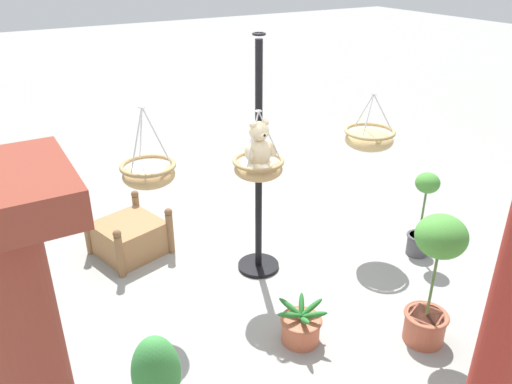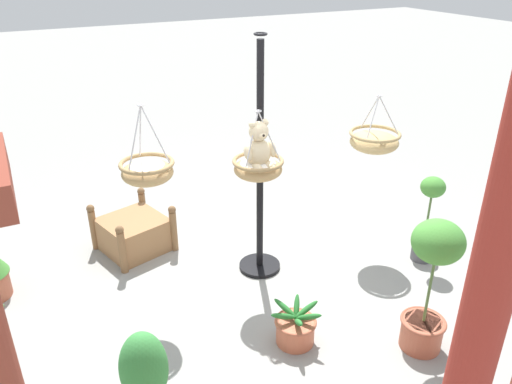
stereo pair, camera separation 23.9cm
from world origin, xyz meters
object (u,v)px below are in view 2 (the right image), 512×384
at_px(hanging_basket_with_teddy, 258,167).
at_px(greenhouse_pillar_left, 473,356).
at_px(wooden_planter_box, 134,232).
at_px(potted_plant_trailing_ivy, 431,280).
at_px(display_pole_central, 260,205).
at_px(hanging_basket_right_low, 147,171).
at_px(potted_plant_fern_front, 145,375).
at_px(potted_plant_tall_leafy, 295,328).
at_px(potted_plant_bushy_green, 427,221).
at_px(teddy_bear, 259,148).
at_px(hanging_basket_left_high, 374,141).

xyz_separation_m(hanging_basket_with_teddy, greenhouse_pillar_left, (0.33, 2.72, 0.19)).
relative_size(hanging_basket_with_teddy, wooden_planter_box, 0.73).
relative_size(hanging_basket_with_teddy, potted_plant_trailing_ivy, 0.53).
xyz_separation_m(display_pole_central, hanging_basket_right_low, (1.13, 0.09, 0.63)).
xyz_separation_m(potted_plant_fern_front, potted_plant_tall_leafy, (-1.36, -0.18, -0.25)).
bearing_deg(hanging_basket_with_teddy, potted_plant_trailing_ivy, 120.30).
bearing_deg(wooden_planter_box, potted_plant_bushy_green, 149.39).
bearing_deg(potted_plant_bushy_green, greenhouse_pillar_left, 46.87).
height_order(teddy_bear, potted_plant_tall_leafy, teddy_bear).
distance_m(hanging_basket_left_high, greenhouse_pillar_left, 3.35).
relative_size(display_pole_central, potted_plant_trailing_ivy, 1.99).
relative_size(display_pole_central, wooden_planter_box, 2.77).
height_order(hanging_basket_left_high, wooden_planter_box, hanging_basket_left_high).
xyz_separation_m(greenhouse_pillar_left, potted_plant_fern_front, (1.13, -1.63, -1.09)).
relative_size(hanging_basket_left_high, potted_plant_tall_leafy, 1.28).
bearing_deg(potted_plant_tall_leafy, hanging_basket_left_high, -146.43).
relative_size(hanging_basket_left_high, potted_plant_trailing_ivy, 0.49).
xyz_separation_m(display_pole_central, hanging_basket_with_teddy, (0.15, 0.25, 0.54)).
distance_m(potted_plant_tall_leafy, potted_plant_trailing_ivy, 1.21).
distance_m(hanging_basket_with_teddy, potted_plant_tall_leafy, 1.46).
xyz_separation_m(greenhouse_pillar_left, potted_plant_trailing_ivy, (-1.17, -1.28, -0.80)).
bearing_deg(potted_plant_fern_front, hanging_basket_right_low, -110.71).
relative_size(hanging_basket_with_teddy, greenhouse_pillar_left, 0.21).
bearing_deg(potted_plant_fern_front, potted_plant_tall_leafy, -172.37).
relative_size(hanging_basket_left_high, potted_plant_fern_front, 0.80).
relative_size(teddy_bear, hanging_basket_right_low, 0.65).
bearing_deg(wooden_planter_box, potted_plant_tall_leafy, 111.84).
height_order(teddy_bear, potted_plant_trailing_ivy, teddy_bear).
relative_size(greenhouse_pillar_left, potted_plant_trailing_ivy, 2.50).
bearing_deg(hanging_basket_with_teddy, wooden_planter_box, -52.29).
distance_m(teddy_bear, potted_plant_tall_leafy, 1.61).
relative_size(hanging_basket_with_teddy, potted_plant_tall_leafy, 1.36).
bearing_deg(hanging_basket_right_low, potted_plant_fern_front, 69.29).
bearing_deg(potted_plant_fern_front, hanging_basket_with_teddy, -143.32).
xyz_separation_m(wooden_planter_box, potted_plant_trailing_ivy, (-1.79, 2.67, 0.48)).
height_order(hanging_basket_left_high, hanging_basket_right_low, hanging_basket_right_low).
xyz_separation_m(hanging_basket_with_teddy, wooden_planter_box, (0.95, -1.23, -1.09)).
relative_size(display_pole_central, hanging_basket_left_high, 4.03).
distance_m(display_pole_central, greenhouse_pillar_left, 3.09).
bearing_deg(potted_plant_trailing_ivy, wooden_planter_box, -56.13).
distance_m(wooden_planter_box, potted_plant_trailing_ivy, 3.25).
xyz_separation_m(hanging_basket_right_low, potted_plant_trailing_ivy, (-1.83, 1.60, -0.70)).
height_order(greenhouse_pillar_left, potted_plant_tall_leafy, greenhouse_pillar_left).
xyz_separation_m(display_pole_central, potted_plant_trailing_ivy, (-0.69, 1.69, -0.07)).
distance_m(teddy_bear, wooden_planter_box, 2.03).
bearing_deg(greenhouse_pillar_left, potted_plant_trailing_ivy, -132.36).
bearing_deg(potted_plant_tall_leafy, teddy_bear, -96.23).
xyz_separation_m(display_pole_central, potted_plant_bushy_green, (-1.68, 0.67, -0.28)).
bearing_deg(greenhouse_pillar_left, wooden_planter_box, -81.00).
bearing_deg(potted_plant_fern_front, wooden_planter_box, -102.33).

